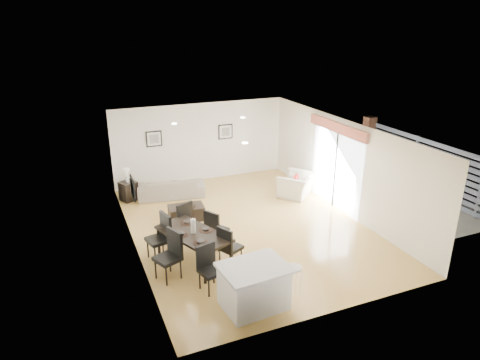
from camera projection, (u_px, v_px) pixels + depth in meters
name	position (u px, v px, depth m)	size (l,w,h in m)	color
ground	(247.00, 226.00, 11.67)	(8.00, 8.00, 0.00)	tan
wall_back	(201.00, 142.00, 14.66)	(6.00, 0.04, 2.70)	white
wall_front	(335.00, 252.00, 7.74)	(6.00, 0.04, 2.70)	white
wall_left	(131.00, 197.00, 10.12)	(0.04, 8.00, 2.70)	white
wall_right	(343.00, 166.00, 12.28)	(0.04, 8.00, 2.70)	white
ceiling	(248.00, 130.00, 10.73)	(6.00, 8.00, 0.02)	white
sofa	(171.00, 188.00, 13.54)	(2.09, 0.82, 0.61)	gray
armchair	(297.00, 185.00, 13.61)	(1.11, 0.97, 0.72)	beige
courtyard_plant_a	(411.00, 187.00, 13.47)	(0.64, 0.55, 0.71)	#3A5E28
courtyard_plant_b	(399.00, 177.00, 14.32)	(0.39, 0.39, 0.70)	#3A5E28
dining_table	(194.00, 235.00, 9.74)	(1.53, 2.02, 0.76)	black
dining_chair_wnear	(171.00, 252.00, 9.17)	(0.65, 0.65, 1.10)	black
dining_chair_wfar	(162.00, 234.00, 9.95)	(0.60, 0.60, 1.10)	black
dining_chair_enear	(228.00, 245.00, 9.59)	(0.60, 0.60, 0.99)	black
dining_chair_efar	(215.00, 228.00, 10.37)	(0.62, 0.62, 1.01)	black
dining_chair_head	(209.00, 265.00, 8.80)	(0.54, 0.54, 0.99)	black
dining_chair_foot	(182.00, 219.00, 10.76)	(0.62, 0.62, 1.05)	black
vase	(193.00, 221.00, 9.61)	(0.91, 1.39, 0.70)	white
coffee_table	(186.00, 213.00, 12.05)	(0.98, 0.59, 0.39)	black
side_table	(129.00, 191.00, 13.29)	(0.45, 0.45, 0.60)	black
table_lamp	(127.00, 173.00, 13.09)	(0.23, 0.23, 0.43)	white
cushion	(296.00, 180.00, 13.41)	(0.31, 0.10, 0.31)	#B01716
kitchen_island	(254.00, 286.00, 8.27)	(1.35, 1.08, 0.90)	white
bar_stool	(294.00, 271.00, 8.54)	(0.31, 0.31, 0.68)	silver
framed_print_back_left	(154.00, 139.00, 13.95)	(0.52, 0.04, 0.52)	black
framed_print_back_right	(225.00, 132.00, 14.85)	(0.52, 0.04, 0.52)	black
framed_print_left_wall	(133.00, 188.00, 9.85)	(0.04, 0.52, 0.52)	black
sliding_door	(336.00, 153.00, 12.41)	(0.12, 2.70, 2.57)	white
courtyard	(405.00, 159.00, 14.32)	(6.00, 6.00, 2.00)	gray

